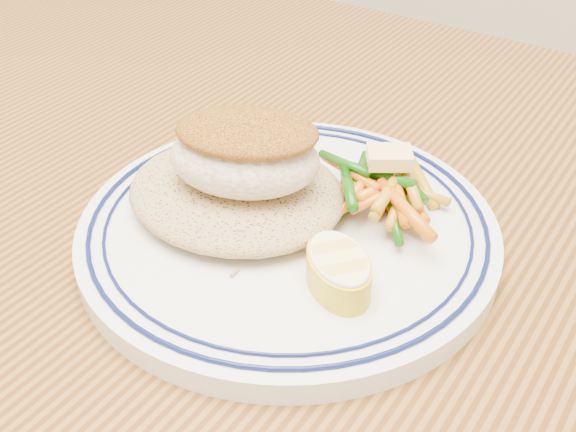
# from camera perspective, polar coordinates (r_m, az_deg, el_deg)

# --- Properties ---
(dining_table) EXTENTS (1.50, 0.90, 0.75)m
(dining_table) POSITION_cam_1_polar(r_m,az_deg,el_deg) (0.49, -0.64, -14.85)
(dining_table) COLOR #522F10
(dining_table) RESTS_ON ground
(plate) EXTENTS (0.26, 0.26, 0.02)m
(plate) POSITION_cam_1_polar(r_m,az_deg,el_deg) (0.46, 0.00, -1.07)
(plate) COLOR silver
(plate) RESTS_ON dining_table
(rice_pilaf) EXTENTS (0.14, 0.13, 0.03)m
(rice_pilaf) POSITION_cam_1_polar(r_m,az_deg,el_deg) (0.46, -4.12, 2.22)
(rice_pilaf) COLOR #A48252
(rice_pilaf) RESTS_ON plate
(fish_fillet) EXTENTS (0.11, 0.10, 0.05)m
(fish_fillet) POSITION_cam_1_polar(r_m,az_deg,el_deg) (0.44, -3.40, 5.09)
(fish_fillet) COLOR beige
(fish_fillet) RESTS_ON rice_pilaf
(vegetable_pile) EXTENTS (0.11, 0.10, 0.03)m
(vegetable_pile) POSITION_cam_1_polar(r_m,az_deg,el_deg) (0.46, 7.55, 2.13)
(vegetable_pile) COLOR #D7630A
(vegetable_pile) RESTS_ON plate
(butter_pat) EXTENTS (0.03, 0.03, 0.01)m
(butter_pat) POSITION_cam_1_polar(r_m,az_deg,el_deg) (0.46, 8.03, 4.62)
(butter_pat) COLOR #F8D879
(butter_pat) RESTS_ON vegetable_pile
(lemon_wedge) EXTENTS (0.07, 0.07, 0.02)m
(lemon_wedge) POSITION_cam_1_polar(r_m,az_deg,el_deg) (0.40, 4.03, -4.22)
(lemon_wedge) COLOR yellow
(lemon_wedge) RESTS_ON plate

